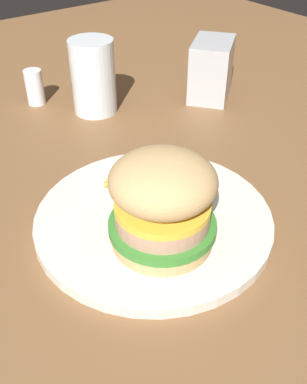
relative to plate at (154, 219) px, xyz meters
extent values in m
plane|color=brown|center=(-0.02, 0.03, -0.01)|extent=(1.60, 1.60, 0.00)
cylinder|color=silver|center=(0.00, 0.00, 0.00)|extent=(0.25, 0.25, 0.01)
cylinder|color=tan|center=(-0.02, -0.04, 0.01)|extent=(0.10, 0.10, 0.02)
cylinder|color=#387F2D|center=(-0.02, -0.04, 0.03)|extent=(0.11, 0.11, 0.01)
cylinder|color=tan|center=(-0.02, -0.04, 0.04)|extent=(0.09, 0.09, 0.02)
cylinder|color=yellow|center=(-0.02, -0.04, 0.05)|extent=(0.09, 0.09, 0.01)
ellipsoid|color=tan|center=(-0.02, -0.04, 0.08)|extent=(0.10, 0.10, 0.05)
cylinder|color=gold|center=(0.04, 0.07, 0.01)|extent=(0.06, 0.01, 0.01)
cylinder|color=gold|center=(0.00, 0.03, 0.01)|extent=(0.08, 0.03, 0.01)
cylinder|color=gold|center=(0.01, 0.06, 0.01)|extent=(0.05, 0.04, 0.01)
cylinder|color=#E5B251|center=(0.00, 0.05, 0.01)|extent=(0.03, 0.07, 0.01)
cylinder|color=gold|center=(0.05, 0.04, 0.01)|extent=(0.06, 0.02, 0.01)
cylinder|color=#E5B251|center=(0.03, 0.04, 0.02)|extent=(0.03, 0.06, 0.01)
cylinder|color=gold|center=(0.02, 0.06, 0.02)|extent=(0.06, 0.06, 0.01)
cylinder|color=gold|center=(0.03, 0.06, 0.01)|extent=(0.04, 0.05, 0.01)
cylinder|color=silver|center=(0.09, 0.27, 0.05)|extent=(0.07, 0.07, 0.11)
cylinder|color=silver|center=(0.09, 0.27, 0.03)|extent=(0.06, 0.06, 0.08)
cube|color=#B7BABF|center=(0.27, 0.20, 0.04)|extent=(0.11, 0.10, 0.09)
cylinder|color=white|center=(0.03, 0.35, 0.02)|extent=(0.03, 0.03, 0.06)
camera|label=1|loc=(-0.22, -0.29, 0.31)|focal=41.68mm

